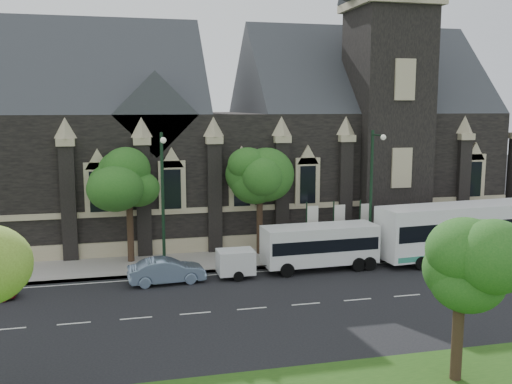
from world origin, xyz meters
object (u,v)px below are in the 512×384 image
object	(u,v)px
sedan	(167,271)
shuttle_bus	(320,244)
tree_park_east	(463,263)
tree_walk_left	(132,179)
tree_walk_right	(262,174)
banner_flag_left	(310,225)
street_lamp_mid	(163,196)
box_trailer	(236,262)
banner_flag_right	(364,222)
tour_coach	(468,229)
street_lamp_near	(372,188)
banner_flag_center	(337,223)

from	to	relation	value
sedan	shuttle_bus	bearing A→B (deg)	-90.03
tree_park_east	tree_walk_left	distance (m)	23.36
tree_walk_right	banner_flag_left	bearing A→B (deg)	-29.10
street_lamp_mid	box_trailer	world-z (taller)	street_lamp_mid
banner_flag_right	shuttle_bus	distance (m)	5.17
shuttle_bus	banner_flag_right	bearing A→B (deg)	31.12
banner_flag_left	box_trailer	xyz separation A→B (m)	(-6.02, -3.36, -1.39)
tree_walk_left	street_lamp_mid	xyz separation A→B (m)	(1.80, -3.61, -0.62)
street_lamp_mid	tour_coach	bearing A→B (deg)	-2.44
tree_park_east	banner_flag_left	distance (m)	18.46
street_lamp_near	tree_walk_right	bearing A→B (deg)	151.94
tree_walk_left	banner_flag_right	world-z (taller)	tree_walk_left
tree_walk_left	shuttle_bus	world-z (taller)	tree_walk_left
box_trailer	tree_walk_left	bearing A→B (deg)	139.77
banner_flag_left	banner_flag_right	distance (m)	4.00
street_lamp_near	street_lamp_mid	size ratio (longest dim) A/B	1.00
street_lamp_near	sedan	distance (m)	14.75
banner_flag_right	shuttle_bus	xyz separation A→B (m)	(-4.28, -2.80, -0.71)
banner_flag_center	shuttle_bus	world-z (taller)	banner_flag_center
street_lamp_mid	sedan	bearing A→B (deg)	-90.00
tree_walk_right	tour_coach	xyz separation A→B (m)	(13.69, -4.51, -3.71)
tree_park_east	tree_walk_left	size ratio (longest dim) A/B	0.82
tree_park_east	banner_flag_left	world-z (taller)	tree_park_east
tree_park_east	tree_walk_right	distance (m)	20.29
tree_walk_left	banner_flag_center	size ratio (longest dim) A/B	1.91
shuttle_bus	tree_park_east	bearing A→B (deg)	-91.41
banner_flag_center	shuttle_bus	size ratio (longest dim) A/B	0.53
shuttle_bus	street_lamp_mid	bearing A→B (deg)	172.86
street_lamp_mid	banner_flag_center	size ratio (longest dim) A/B	2.25
sedan	tree_walk_left	bearing A→B (deg)	14.97
street_lamp_mid	tree_walk_right	bearing A→B (deg)	26.65
tree_walk_left	banner_flag_center	xyz separation A→B (m)	(14.08, -1.70, -3.35)
banner_flag_right	tour_coach	distance (m)	7.19
tree_walk_right	box_trailer	size ratio (longest dim) A/B	2.39
tree_walk_left	tour_coach	bearing A→B (deg)	-11.22
banner_flag_center	banner_flag_right	size ratio (longest dim) A/B	1.00
street_lamp_near	shuttle_bus	world-z (taller)	street_lamp_near
tree_walk_left	banner_flag_center	world-z (taller)	tree_walk_left
box_trailer	sedan	bearing A→B (deg)	-178.46
tour_coach	box_trailer	xyz separation A→B (m)	(-16.63, -0.57, -1.12)
street_lamp_mid	box_trailer	bearing A→B (deg)	-18.86
tree_walk_right	tree_walk_left	size ratio (longest dim) A/B	1.02
tree_park_east	street_lamp_mid	world-z (taller)	street_lamp_mid
tree_park_east	shuttle_bus	xyz separation A→B (m)	(-0.17, 15.52, -2.94)
shuttle_bus	box_trailer	world-z (taller)	shuttle_bus
street_lamp_near	box_trailer	distance (m)	10.67
banner_flag_left	box_trailer	size ratio (longest dim) A/B	1.22
tree_walk_left	tour_coach	world-z (taller)	tree_walk_left
box_trailer	tree_walk_right	bearing A→B (deg)	59.54
sedan	street_lamp_near	bearing A→B (deg)	-87.56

